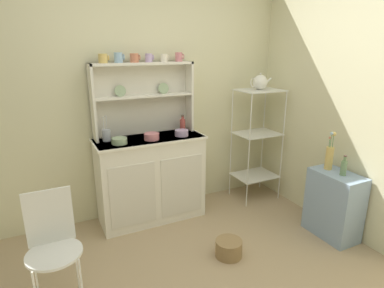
% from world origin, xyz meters
% --- Properties ---
extents(wall_back, '(3.84, 0.05, 2.50)m').
position_xyz_m(wall_back, '(0.00, 1.62, 1.25)').
color(wall_back, beige).
rests_on(wall_back, ground).
extents(hutch_cabinet, '(1.09, 0.45, 0.88)m').
position_xyz_m(hutch_cabinet, '(0.00, 1.37, 0.45)').
color(hutch_cabinet, white).
rests_on(hutch_cabinet, ground).
extents(hutch_shelf_unit, '(1.02, 0.18, 0.72)m').
position_xyz_m(hutch_shelf_unit, '(0.00, 1.53, 1.30)').
color(hutch_shelf_unit, silver).
rests_on(hutch_shelf_unit, hutch_cabinet).
extents(bakers_rack, '(0.48, 0.38, 1.29)m').
position_xyz_m(bakers_rack, '(1.28, 1.30, 0.80)').
color(bakers_rack, silver).
rests_on(bakers_rack, ground).
extents(side_shelf_blue, '(0.28, 0.48, 0.64)m').
position_xyz_m(side_shelf_blue, '(1.44, 0.29, 0.32)').
color(side_shelf_blue, '#849EBC').
rests_on(side_shelf_blue, ground).
extents(wire_chair, '(0.36, 0.36, 0.85)m').
position_xyz_m(wire_chair, '(-0.99, 0.50, 0.52)').
color(wire_chair, white).
rests_on(wire_chair, ground).
extents(floor_basket, '(0.23, 0.23, 0.15)m').
position_xyz_m(floor_basket, '(0.38, 0.44, 0.07)').
color(floor_basket, '#93754C').
rests_on(floor_basket, ground).
extents(cup_gold_0, '(0.10, 0.08, 0.08)m').
position_xyz_m(cup_gold_0, '(-0.37, 1.49, 1.65)').
color(cup_gold_0, '#DBB760').
rests_on(cup_gold_0, hutch_shelf_unit).
extents(cup_sky_1, '(0.09, 0.08, 0.09)m').
position_xyz_m(cup_sky_1, '(-0.23, 1.49, 1.65)').
color(cup_sky_1, '#8EB2D1').
rests_on(cup_sky_1, hutch_shelf_unit).
extents(cup_terracotta_2, '(0.10, 0.08, 0.08)m').
position_xyz_m(cup_terracotta_2, '(-0.07, 1.49, 1.65)').
color(cup_terracotta_2, '#C67556').
rests_on(cup_terracotta_2, hutch_shelf_unit).
extents(cup_lilac_3, '(0.08, 0.07, 0.08)m').
position_xyz_m(cup_lilac_3, '(0.07, 1.49, 1.65)').
color(cup_lilac_3, '#B79ECC').
rests_on(cup_lilac_3, hutch_shelf_unit).
extents(cup_cream_4, '(0.08, 0.07, 0.08)m').
position_xyz_m(cup_cream_4, '(0.23, 1.49, 1.65)').
color(cup_cream_4, silver).
rests_on(cup_cream_4, hutch_shelf_unit).
extents(cup_rose_5, '(0.09, 0.07, 0.09)m').
position_xyz_m(cup_rose_5, '(0.39, 1.49, 1.65)').
color(cup_rose_5, '#D17A84').
rests_on(cup_rose_5, hutch_shelf_unit).
extents(bowl_mixing_large, '(0.14, 0.14, 0.06)m').
position_xyz_m(bowl_mixing_large, '(-0.32, 1.29, 0.91)').
color(bowl_mixing_large, '#9EB78E').
rests_on(bowl_mixing_large, hutch_cabinet).
extents(bowl_floral_medium, '(0.15, 0.15, 0.06)m').
position_xyz_m(bowl_floral_medium, '(0.00, 1.29, 0.92)').
color(bowl_floral_medium, '#D17A84').
rests_on(bowl_floral_medium, hutch_cabinet).
extents(bowl_cream_small, '(0.14, 0.14, 0.06)m').
position_xyz_m(bowl_cream_small, '(0.32, 1.29, 0.91)').
color(bowl_cream_small, '#B79ECC').
rests_on(bowl_cream_small, hutch_cabinet).
extents(jam_bottle, '(0.06, 0.06, 0.17)m').
position_xyz_m(jam_bottle, '(0.40, 1.45, 0.95)').
color(jam_bottle, '#B74C47').
rests_on(jam_bottle, hutch_cabinet).
extents(utensil_jar, '(0.08, 0.08, 0.24)m').
position_xyz_m(utensil_jar, '(-0.40, 1.45, 0.94)').
color(utensil_jar, '#B2B7C6').
rests_on(utensil_jar, hutch_cabinet).
extents(porcelain_teapot, '(0.25, 0.16, 0.18)m').
position_xyz_m(porcelain_teapot, '(1.27, 1.30, 1.38)').
color(porcelain_teapot, white).
rests_on(porcelain_teapot, bakers_rack).
extents(flower_vase, '(0.07, 0.07, 0.37)m').
position_xyz_m(flower_vase, '(1.44, 0.41, 0.77)').
color(flower_vase, '#DBB760').
rests_on(flower_vase, side_shelf_blue).
extents(oil_bottle, '(0.05, 0.05, 0.19)m').
position_xyz_m(oil_bottle, '(1.44, 0.24, 0.71)').
color(oil_bottle, '#6B8C60').
rests_on(oil_bottle, side_shelf_blue).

